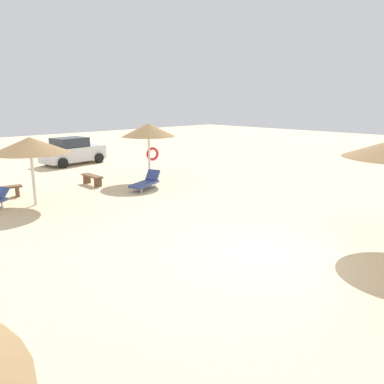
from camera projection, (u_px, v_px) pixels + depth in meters
ground_plane at (269, 253)px, 10.54m from camera, size 80.00×80.00×0.00m
parasol_2 at (30, 145)px, 14.84m from camera, size 2.95×2.95×2.69m
parasol_3 at (149, 130)px, 19.35m from camera, size 2.70×2.70×2.93m
lounger_3 at (146, 182)px, 18.02m from camera, size 1.95×1.25×0.80m
bench_0 at (3, 190)px, 16.37m from camera, size 1.55×0.66×0.49m
bench_1 at (92, 178)px, 18.91m from camera, size 0.44×1.51×0.49m
parked_car at (72, 151)px, 24.96m from camera, size 4.16×2.33×1.72m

